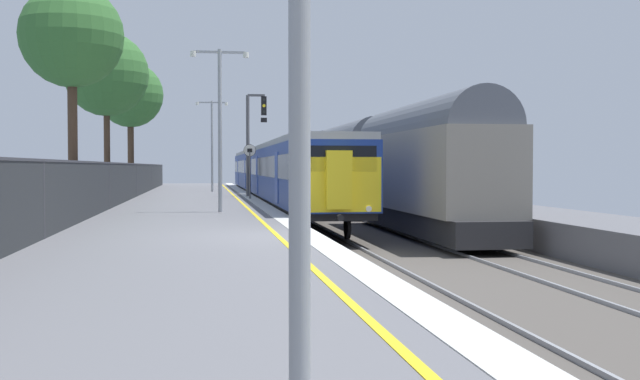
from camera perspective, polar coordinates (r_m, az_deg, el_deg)
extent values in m
cube|color=slate|center=(17.27, -10.36, -5.16)|extent=(6.40, 110.00, 1.00)
cube|color=silver|center=(17.39, -0.75, -3.41)|extent=(0.60, 110.00, 0.01)
cube|color=yellow|center=(17.30, -3.22, -3.44)|extent=(0.12, 110.00, 0.01)
cube|color=#4C4742|center=(19.20, 16.76, -6.31)|extent=(11.00, 110.00, 0.20)
cube|color=gray|center=(17.66, 2.42, -6.49)|extent=(0.07, 110.00, 0.08)
cube|color=gray|center=(18.00, 6.94, -6.34)|extent=(0.07, 110.00, 0.08)
cube|color=gray|center=(18.85, 14.51, -6.02)|extent=(0.07, 110.00, 0.08)
cube|color=gray|center=(19.46, 18.41, -5.81)|extent=(0.07, 110.00, 0.08)
cube|color=navy|center=(33.39, -1.72, 1.25)|extent=(2.80, 20.43, 2.30)
cube|color=black|center=(33.42, -1.72, -0.94)|extent=(2.64, 19.83, 0.25)
cube|color=#93999E|center=(33.40, -1.72, 3.43)|extent=(2.68, 20.43, 0.24)
cube|color=black|center=(33.24, -4.14, 1.76)|extent=(0.02, 18.83, 0.84)
cube|color=#1D3A98|center=(28.16, -3.29, 0.94)|extent=(0.03, 1.10, 1.90)
cube|color=#1D3A98|center=(38.33, -4.77, 1.16)|extent=(0.03, 1.10, 1.90)
cylinder|color=black|center=(25.82, -1.34, -2.84)|extent=(0.12, 0.84, 0.84)
cylinder|color=black|center=(26.07, 2.06, -2.80)|extent=(0.12, 0.84, 0.84)
cylinder|color=black|center=(40.93, -4.12, -1.14)|extent=(0.12, 0.84, 0.84)
cylinder|color=black|center=(41.09, -1.95, -1.12)|extent=(0.12, 0.84, 0.84)
cube|color=navy|center=(54.31, -4.47, 1.45)|extent=(2.80, 20.43, 2.30)
cube|color=black|center=(54.33, -4.46, 0.10)|extent=(2.64, 19.83, 0.25)
cube|color=#93999E|center=(54.32, -4.47, 2.79)|extent=(2.68, 20.43, 0.24)
cube|color=black|center=(54.22, -5.96, 1.76)|extent=(0.02, 18.83, 0.84)
cube|color=#1D3A98|center=(49.12, -5.66, 1.29)|extent=(0.03, 1.10, 1.90)
cube|color=#1D3A98|center=(59.32, -6.21, 1.37)|extent=(0.03, 1.10, 1.90)
cylinder|color=black|center=(46.71, -4.71, -0.78)|extent=(0.12, 0.84, 0.84)
cylinder|color=black|center=(46.84, -2.80, -0.77)|extent=(0.12, 0.84, 0.84)
cylinder|color=black|center=(61.89, -5.72, -0.16)|extent=(0.12, 0.84, 0.84)
cylinder|color=black|center=(61.99, -4.28, -0.15)|extent=(0.12, 0.84, 0.84)
cube|color=yellow|center=(23.33, 1.37, 0.41)|extent=(2.70, 0.10, 1.70)
cube|color=black|center=(23.31, 1.38, 2.37)|extent=(2.40, 0.08, 0.80)
cube|color=yellow|center=(23.19, 1.44, 0.77)|extent=(0.80, 0.24, 1.80)
cylinder|color=white|center=(23.15, -0.92, -1.46)|extent=(0.18, 0.06, 0.18)
cylinder|color=white|center=(23.49, 3.68, -1.42)|extent=(0.18, 0.06, 0.18)
cylinder|color=black|center=(23.09, 1.50, -2.09)|extent=(0.20, 0.35, 0.20)
cube|color=black|center=(54.32, -4.47, 3.05)|extent=(0.60, 0.90, 0.20)
cube|color=#232326|center=(28.30, 7.90, -2.20)|extent=(2.30, 13.55, 0.79)
cube|color=gray|center=(28.24, 7.91, 1.41)|extent=(2.60, 12.75, 2.77)
cylinder|color=#515660|center=(28.26, 7.92, 4.22)|extent=(2.39, 12.35, 2.39)
cylinder|color=black|center=(23.54, 9.42, -3.31)|extent=(0.12, 0.84, 0.84)
cylinder|color=black|center=(24.07, 12.96, -3.22)|extent=(0.12, 0.84, 0.84)
cylinder|color=black|center=(32.72, 4.18, -1.87)|extent=(0.12, 0.84, 0.84)
cylinder|color=black|center=(33.11, 6.81, -1.83)|extent=(0.12, 0.84, 0.84)
cube|color=#232326|center=(42.23, 2.28, -0.87)|extent=(2.30, 13.55, 0.79)
cube|color=gray|center=(42.18, 2.29, 1.54)|extent=(2.60, 12.75, 2.77)
cylinder|color=#515660|center=(42.20, 2.29, 3.43)|extent=(2.39, 12.35, 2.39)
cylinder|color=black|center=(37.40, 2.52, -1.41)|extent=(0.12, 0.84, 0.84)
cylinder|color=black|center=(37.74, 4.84, -1.38)|extent=(0.12, 0.84, 0.84)
cylinder|color=black|center=(46.79, 0.22, -0.77)|extent=(0.12, 0.84, 0.84)
cylinder|color=black|center=(47.06, 2.09, -0.75)|extent=(0.12, 0.84, 0.84)
cube|color=#232326|center=(56.37, -0.53, -0.21)|extent=(2.30, 13.55, 0.79)
cube|color=gray|center=(56.33, -0.53, 1.60)|extent=(2.60, 12.75, 2.77)
cylinder|color=#515660|center=(56.34, -0.53, 3.01)|extent=(2.39, 12.35, 2.39)
cylinder|color=black|center=(51.54, -0.62, -0.53)|extent=(0.12, 0.84, 0.84)
cylinder|color=black|center=(51.78, 1.09, -0.52)|extent=(0.12, 0.84, 0.84)
cylinder|color=black|center=(61.00, -1.90, -0.18)|extent=(0.12, 0.84, 0.84)
cylinder|color=black|center=(61.20, -0.45, -0.17)|extent=(0.12, 0.84, 0.84)
cylinder|color=#47474C|center=(40.29, -5.45, 3.32)|extent=(0.18, 0.18, 5.34)
cube|color=#47474C|center=(40.48, -4.82, 7.10)|extent=(0.90, 0.12, 0.12)
cube|color=black|center=(40.46, -4.25, 6.33)|extent=(0.28, 0.20, 1.00)
cylinder|color=black|center=(40.37, -4.23, 6.79)|extent=(0.16, 0.04, 0.16)
cylinder|color=yellow|center=(40.34, -4.23, 6.34)|extent=(0.16, 0.04, 0.16)
cylinder|color=black|center=(40.32, -4.23, 5.89)|extent=(0.16, 0.04, 0.16)
cube|color=black|center=(40.41, -4.24, 5.27)|extent=(0.32, 0.16, 0.24)
cylinder|color=#59595B|center=(37.06, -5.30, 1.11)|extent=(0.08, 0.08, 2.31)
cylinder|color=black|center=(37.07, -5.30, 2.98)|extent=(0.59, 0.02, 0.59)
cylinder|color=silver|center=(37.06, -5.30, 2.98)|extent=(0.56, 0.02, 0.56)
cube|color=black|center=(37.04, -5.30, 2.99)|extent=(0.24, 0.01, 0.18)
cylinder|color=#93999E|center=(26.42, -7.52, 4.42)|extent=(0.14, 0.14, 5.61)
cube|color=#93999E|center=(26.69, -6.57, 10.23)|extent=(0.90, 0.08, 0.08)
cylinder|color=silver|center=(26.70, -5.59, 10.06)|extent=(0.20, 0.20, 0.18)
cube|color=#93999E|center=(26.67, -8.53, 10.23)|extent=(0.90, 0.08, 0.08)
cylinder|color=silver|center=(26.66, -9.51, 10.06)|extent=(0.20, 0.20, 0.18)
cylinder|color=#93999E|center=(48.03, -8.11, 3.27)|extent=(0.14, 0.14, 5.68)
cube|color=#93999E|center=(48.19, -7.59, 6.53)|extent=(0.90, 0.08, 0.08)
cylinder|color=silver|center=(48.20, -7.05, 6.44)|extent=(0.20, 0.20, 0.18)
cube|color=#93999E|center=(48.18, -8.67, 6.53)|extent=(0.90, 0.08, 0.08)
cylinder|color=silver|center=(48.17, -9.21, 6.43)|extent=(0.20, 0.20, 0.18)
cube|color=#282B2D|center=(17.50, -20.09, -0.69)|extent=(0.03, 99.00, 1.71)
cube|color=#38383D|center=(17.48, -20.12, 2.11)|extent=(0.06, 99.00, 0.06)
cylinder|color=#38383D|center=(17.50, -20.09, -0.69)|extent=(0.07, 0.07, 1.71)
cylinder|color=#38383D|center=(29.04, -15.59, 0.29)|extent=(0.07, 0.07, 1.71)
cylinder|color=#38383D|center=(40.67, -13.65, 0.71)|extent=(0.07, 0.07, 1.71)
cylinder|color=#38383D|center=(52.32, -12.58, 0.95)|extent=(0.07, 0.07, 1.71)
cylinder|color=#38383D|center=(63.99, -11.89, 1.09)|extent=(0.07, 0.07, 1.71)
cylinder|color=#473323|center=(54.66, -14.03, 2.87)|extent=(0.44, 0.44, 5.34)
sphere|color=#33662D|center=(54.88, -14.07, 6.96)|extent=(4.55, 4.55, 4.55)
sphere|color=#33662D|center=(54.45, -14.64, 6.40)|extent=(2.75, 2.75, 2.75)
cylinder|color=#473323|center=(38.25, -15.72, 3.04)|extent=(0.30, 0.30, 4.93)
sphere|color=#33662D|center=(38.50, -15.76, 8.38)|extent=(4.06, 4.06, 4.06)
sphere|color=#33662D|center=(38.64, -16.61, 7.59)|extent=(2.23, 2.23, 2.23)
cylinder|color=#473323|center=(24.68, -18.09, 3.51)|extent=(0.29, 0.29, 4.72)
sphere|color=#33662D|center=(24.99, -18.16, 10.94)|extent=(3.17, 3.17, 3.17)
sphere|color=#33662D|center=(25.32, -18.44, 9.91)|extent=(2.27, 2.27, 2.27)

